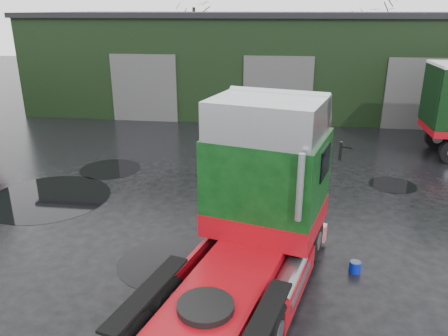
% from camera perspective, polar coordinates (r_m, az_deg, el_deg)
% --- Properties ---
extents(ground, '(100.00, 100.00, 0.00)m').
position_cam_1_polar(ground, '(13.44, -2.84, -8.88)').
color(ground, black).
extents(warehouse, '(32.40, 12.40, 6.30)m').
position_cam_1_polar(warehouse, '(31.74, 7.26, 13.86)').
color(warehouse, black).
rests_on(warehouse, ground).
extents(hero_tractor, '(4.93, 7.90, 4.56)m').
position_cam_1_polar(hero_tractor, '(9.58, 1.99, -6.09)').
color(hero_tractor, black).
rests_on(hero_tractor, ground).
extents(wash_bucket, '(0.38, 0.38, 0.29)m').
position_cam_1_polar(wash_bucket, '(12.21, 16.74, -12.26)').
color(wash_bucket, '#061695').
rests_on(wash_bucket, ground).
extents(tree_back_a, '(4.40, 4.40, 9.50)m').
position_cam_1_polar(tree_back_a, '(42.39, -3.91, 17.65)').
color(tree_back_a, black).
rests_on(tree_back_a, ground).
extents(tree_back_b, '(4.40, 4.40, 7.50)m').
position_cam_1_polar(tree_back_b, '(42.38, 18.71, 15.34)').
color(tree_back_b, black).
rests_on(tree_back_b, ground).
extents(puddle_0, '(2.66, 2.66, 0.01)m').
position_cam_1_polar(puddle_0, '(12.25, -7.56, -12.14)').
color(puddle_0, black).
rests_on(puddle_0, ground).
extents(puddle_1, '(1.81, 1.81, 0.01)m').
position_cam_1_polar(puddle_1, '(18.34, 21.14, -2.09)').
color(puddle_1, black).
rests_on(puddle_1, ground).
extents(puddle_2, '(4.42, 4.42, 0.01)m').
position_cam_1_polar(puddle_2, '(17.23, -21.92, -3.61)').
color(puddle_2, black).
rests_on(puddle_2, ground).
extents(puddle_4, '(2.58, 2.58, 0.01)m').
position_cam_1_polar(puddle_4, '(19.46, -14.62, -0.10)').
color(puddle_4, black).
rests_on(puddle_4, ground).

